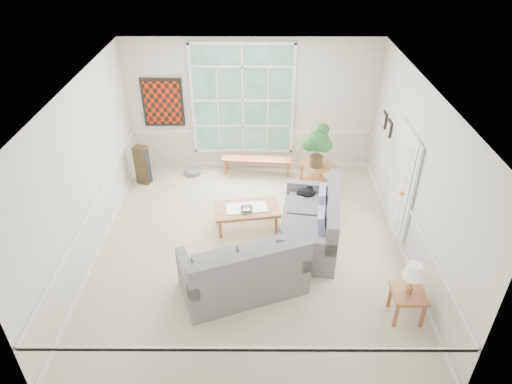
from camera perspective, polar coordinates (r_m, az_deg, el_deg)
floor at (r=8.41m, az=-0.69°, el=-6.79°), size 5.50×6.00×0.01m
ceiling at (r=6.90m, az=-0.86°, el=12.82°), size 5.50×6.00×0.02m
wall_back at (r=10.23m, az=-0.52°, el=10.68°), size 5.50×0.02×3.00m
wall_front at (r=5.20m, az=-1.26°, el=-15.14°), size 5.50×0.02×3.00m
wall_left at (r=8.07m, az=-20.70°, el=1.95°), size 0.02×6.00×3.00m
wall_right at (r=7.99m, az=19.39°, el=1.90°), size 0.02×6.00×3.00m
window_back at (r=10.15m, az=-1.68°, el=11.38°), size 2.30×0.08×2.40m
entry_door at (r=8.68m, az=17.51°, el=1.40°), size 0.08×0.90×2.10m
door_sidelight at (r=8.12m, az=18.73°, el=-0.32°), size 0.08×0.26×1.90m
wall_art at (r=10.36m, az=-11.58°, el=10.89°), size 0.90×0.06×1.10m
wall_frame_near at (r=9.43m, az=16.25°, el=7.66°), size 0.04×0.26×0.32m
wall_frame_far at (r=9.78m, az=15.70°, el=8.66°), size 0.04×0.26×0.32m
loveseat_right at (r=8.27m, az=6.70°, el=-3.23°), size 1.28×2.05×1.04m
loveseat_front at (r=7.27m, az=-1.72°, el=-8.94°), size 2.15×1.60×1.04m
coffee_table at (r=8.73m, az=-1.17°, el=-3.22°), size 1.29×0.83×0.45m
pewter_bowl at (r=8.52m, az=-1.20°, el=-2.06°), size 0.31×0.31×0.07m
window_bench at (r=10.49m, az=0.11°, el=3.30°), size 1.63×0.46×0.38m
end_table at (r=9.94m, az=7.60°, el=1.97°), size 0.81×0.81×0.61m
houseplant at (r=9.49m, az=7.67°, el=5.73°), size 0.62×0.62×0.93m
side_table at (r=7.37m, az=18.26°, el=-13.19°), size 0.50×0.50×0.50m
table_lamp at (r=7.02m, az=18.95°, el=-10.24°), size 0.41×0.41×0.55m
pet_bed at (r=10.63m, az=-7.86°, el=2.57°), size 0.50×0.50×0.12m
floor_speaker at (r=10.31m, az=-14.01°, el=3.33°), size 0.33×0.30×0.89m
cat at (r=8.78m, az=6.26°, el=-0.07°), size 0.41×0.32×0.17m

